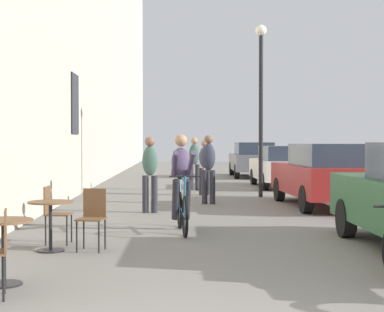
% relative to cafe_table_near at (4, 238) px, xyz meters
% --- Properties ---
extents(cafe_table_near, '(0.64, 0.64, 0.72)m').
position_rel_cafe_table_near_xyz_m(cafe_table_near, '(0.00, 0.00, 0.00)').
color(cafe_table_near, black).
rests_on(cafe_table_near, ground_plane).
extents(cafe_table_mid, '(0.64, 0.64, 0.72)m').
position_rel_cafe_table_near_xyz_m(cafe_table_mid, '(0.08, 2.06, 0.00)').
color(cafe_table_mid, black).
rests_on(cafe_table_mid, ground_plane).
extents(cafe_chair_mid_toward_street, '(0.40, 0.40, 0.89)m').
position_rel_cafe_table_near_xyz_m(cafe_chair_mid_toward_street, '(0.01, 2.67, -0.00)').
color(cafe_chair_mid_toward_street, black).
rests_on(cafe_chair_mid_toward_street, ground_plane).
extents(cafe_chair_mid_toward_wall, '(0.44, 0.44, 0.89)m').
position_rel_cafe_table_near_xyz_m(cafe_chair_mid_toward_wall, '(0.68, 2.13, -0.00)').
color(cafe_chair_mid_toward_wall, black).
rests_on(cafe_chair_mid_toward_wall, ground_plane).
extents(cyclist_on_bicycle, '(0.52, 1.76, 1.74)m').
position_rel_cafe_table_near_xyz_m(cyclist_on_bicycle, '(1.99, 3.97, 0.29)').
color(cyclist_on_bicycle, black).
rests_on(cyclist_on_bicycle, ground_plane).
extents(pedestrian_near, '(0.36, 0.27, 1.69)m').
position_rel_cafe_table_near_xyz_m(pedestrian_near, '(1.31, 6.76, 0.43)').
color(pedestrian_near, '#26262D').
rests_on(pedestrian_near, ground_plane).
extents(pedestrian_mid, '(0.37, 0.28, 1.75)m').
position_rel_cafe_table_near_xyz_m(pedestrian_mid, '(2.71, 8.61, 0.46)').
color(pedestrian_mid, '#26262D').
rests_on(pedestrian_mid, ground_plane).
extents(pedestrian_far, '(0.38, 0.30, 1.64)m').
position_rel_cafe_table_near_xyz_m(pedestrian_far, '(2.73, 11.19, 0.40)').
color(pedestrian_far, '#26262D').
rests_on(pedestrian_far, ground_plane).
extents(pedestrian_furthest, '(0.34, 0.24, 1.72)m').
position_rel_cafe_table_near_xyz_m(pedestrian_furthest, '(2.48, 12.99, 0.45)').
color(pedestrian_furthest, '#26262D').
rests_on(pedestrian_furthest, ground_plane).
extents(street_lamp, '(0.32, 0.32, 4.90)m').
position_rel_cafe_table_near_xyz_m(street_lamp, '(4.30, 10.53, 2.59)').
color(street_lamp, black).
rests_on(street_lamp, ground_plane).
extents(parked_car_second, '(1.95, 4.37, 1.53)m').
position_rel_cafe_table_near_xyz_m(parked_car_second, '(5.50, 7.84, 0.27)').
color(parked_car_second, maroon).
rests_on(parked_car_second, ground_plane).
extents(parked_car_third, '(1.75, 4.06, 1.44)m').
position_rel_cafe_table_near_xyz_m(parked_car_third, '(5.53, 14.09, 0.22)').
color(parked_car_third, beige).
rests_on(parked_car_third, ground_plane).
extents(parked_car_fourth, '(1.90, 4.39, 1.55)m').
position_rel_cafe_table_near_xyz_m(parked_car_fourth, '(5.32, 20.31, 0.28)').
color(parked_car_fourth, '#595960').
rests_on(parked_car_fourth, ground_plane).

